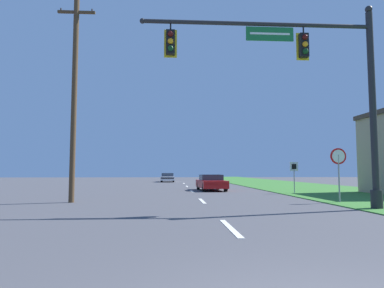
# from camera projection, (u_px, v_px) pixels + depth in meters

# --- Properties ---
(grass_verge_right) EXTENTS (10.00, 110.00, 0.04)m
(grass_verge_right) POSITION_uv_depth(u_px,v_px,m) (294.00, 186.00, 33.32)
(grass_verge_right) COLOR #38752D
(grass_verge_right) RESTS_ON ground
(road_center_line) EXTENTS (0.16, 34.80, 0.01)m
(road_center_line) POSITION_uv_depth(u_px,v_px,m) (192.00, 191.00, 24.72)
(road_center_line) COLOR silver
(road_center_line) RESTS_ON ground
(signal_mast) EXTENTS (9.39, 0.47, 8.08)m
(signal_mast) POSITION_uv_depth(u_px,v_px,m) (317.00, 83.00, 13.40)
(signal_mast) COLOR #232326
(signal_mast) RESTS_ON grass_verge_right
(car_ahead) EXTENTS (2.06, 4.42, 1.19)m
(car_ahead) POSITION_uv_depth(u_px,v_px,m) (211.00, 182.00, 26.05)
(car_ahead) COLOR black
(car_ahead) RESTS_ON ground
(far_car) EXTENTS (1.82, 4.65, 1.19)m
(far_car) POSITION_uv_depth(u_px,v_px,m) (168.00, 177.00, 46.96)
(far_car) COLOR black
(far_car) RESTS_ON ground
(stop_sign) EXTENTS (0.76, 0.07, 2.50)m
(stop_sign) POSITION_uv_depth(u_px,v_px,m) (338.00, 163.00, 15.99)
(stop_sign) COLOR gray
(stop_sign) RESTS_ON grass_verge_right
(route_sign_post) EXTENTS (0.55, 0.06, 2.03)m
(route_sign_post) POSITION_uv_depth(u_px,v_px,m) (294.00, 170.00, 22.59)
(route_sign_post) COLOR gray
(route_sign_post) RESTS_ON grass_verge_right
(utility_pole_near) EXTENTS (1.80, 0.26, 10.13)m
(utility_pole_near) POSITION_uv_depth(u_px,v_px,m) (74.00, 93.00, 16.42)
(utility_pole_near) COLOR #4C3823
(utility_pole_near) RESTS_ON ground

